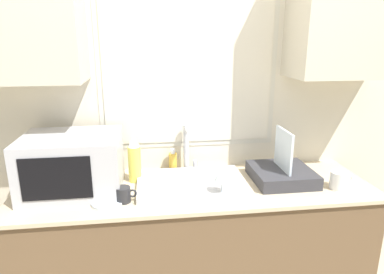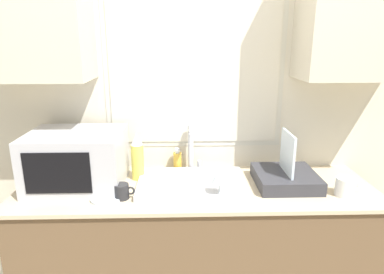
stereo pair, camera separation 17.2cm
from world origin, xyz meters
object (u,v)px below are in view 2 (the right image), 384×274
spray_bottle (137,157)px  wine_glass (220,176)px  mug_near_sink (122,191)px  soap_bottle (177,161)px  faucet (191,145)px  dish_rack (286,176)px  microwave (77,159)px

spray_bottle → wine_glass: (0.43, -0.27, -0.00)m
mug_near_sink → soap_bottle: bearing=54.4°
spray_bottle → mug_near_sink: size_ratio=2.63×
mug_near_sink → wine_glass: wine_glass is taller
faucet → spray_bottle: bearing=-160.9°
dish_rack → wine_glass: (-0.37, -0.17, 0.08)m
faucet → dish_rack: (0.50, -0.21, -0.11)m
spray_bottle → soap_bottle: spray_bottle is taller
faucet → spray_bottle: size_ratio=1.04×
microwave → mug_near_sink: bearing=-33.7°
dish_rack → wine_glass: 0.42m
faucet → microwave: bearing=-163.5°
soap_bottle → microwave: bearing=-159.0°
spray_bottle → soap_bottle: (0.22, 0.13, -0.07)m
dish_rack → spray_bottle: size_ratio=1.21×
soap_bottle → mug_near_sink: (-0.27, -0.37, -0.02)m
soap_bottle → mug_near_sink: size_ratio=1.34×
faucet → soap_bottle: (-0.08, 0.02, -0.10)m
wine_glass → faucet: bearing=108.4°
faucet → spray_bottle: 0.32m
microwave → soap_bottle: bearing=21.0°
faucet → soap_bottle: bearing=165.1°
soap_bottle → wine_glass: bearing=-62.4°
mug_near_sink → wine_glass: 0.48m
dish_rack → spray_bottle: dish_rack is taller
faucet → mug_near_sink: bearing=-134.9°
dish_rack → wine_glass: bearing=-155.8°
microwave → dish_rack: bearing=-1.4°
mug_near_sink → faucet: bearing=45.1°
dish_rack → soap_bottle: dish_rack is taller
wine_glass → spray_bottle: bearing=147.5°
faucet → dish_rack: size_ratio=0.86×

